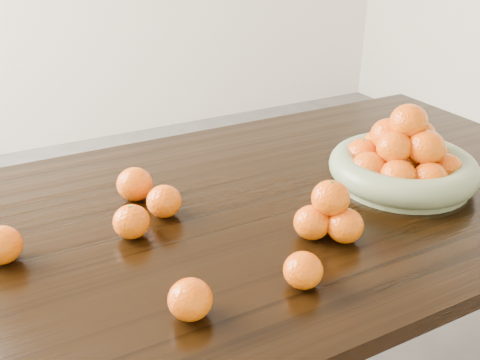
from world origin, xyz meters
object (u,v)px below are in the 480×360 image
dining_table (230,240)px  orange_pyramid (329,214)px  loose_orange_0 (131,222)px  fruit_bowl (403,162)px

dining_table → orange_pyramid: orange_pyramid is taller
dining_table → loose_orange_0: size_ratio=25.11×
fruit_bowl → dining_table: bearing=169.8°
dining_table → fruit_bowl: bearing=-10.2°
dining_table → fruit_bowl: size_ratio=5.31×
dining_table → orange_pyramid: 0.28m
fruit_bowl → orange_pyramid: bearing=-159.4°
fruit_bowl → loose_orange_0: 0.70m
dining_table → loose_orange_0: bearing=-177.0°
orange_pyramid → loose_orange_0: (-0.38, 0.19, -0.01)m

